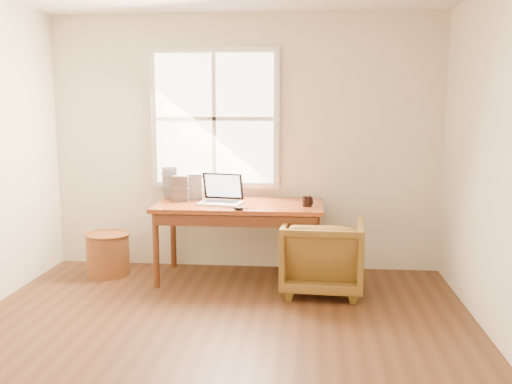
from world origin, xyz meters
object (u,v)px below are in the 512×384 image
armchair (323,256)px  coffee_mug (307,201)px  cd_stack_a (196,186)px  wicker_stool (108,255)px  laptop (220,188)px  desk (239,205)px

armchair → coffee_mug: (-0.15, 0.21, 0.46)m
armchair → cd_stack_a: size_ratio=2.79×
wicker_stool → armchair: bearing=-8.4°
laptop → desk: bearing=34.0°
wicker_stool → laptop: bearing=-3.8°
cd_stack_a → coffee_mug: bearing=-15.2°
desk → coffee_mug: size_ratio=15.90×
wicker_stool → desk: bearing=0.0°
coffee_mug → cd_stack_a: size_ratio=0.38×
desk → armchair: bearing=-21.5°
wicker_stool → coffee_mug: coffee_mug is taller
desk → coffee_mug: coffee_mug is taller
armchair → coffee_mug: coffee_mug is taller
wicker_stool → cd_stack_a: bearing=13.1°
wicker_stool → coffee_mug: bearing=-3.0°
desk → wicker_stool: size_ratio=3.83×
armchair → wicker_stool: armchair is taller
armchair → cd_stack_a: bearing=-18.4°
desk → coffee_mug: 0.66m
armchair → laptop: (-0.97, 0.24, 0.58)m
desk → laptop: size_ratio=3.51×
wicker_stool → cd_stack_a: 1.11m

